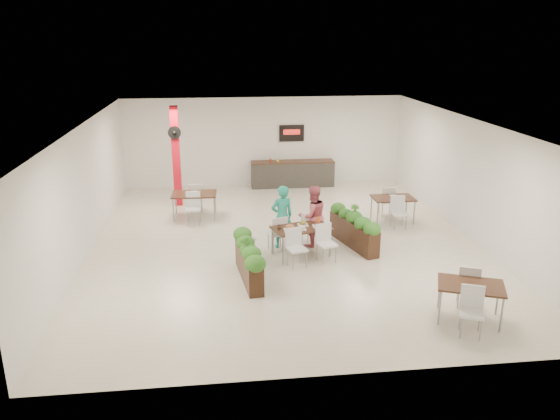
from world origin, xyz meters
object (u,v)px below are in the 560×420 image
object	(u,v)px
red_column	(176,155)
diner_man	(282,217)
service_counter	(292,173)
diner_woman	(313,216)
side_table_a	(194,197)
planter_left	(249,258)
side_table_c	(471,290)
side_table_b	(393,201)
main_table	(301,232)
planter_right	(354,227)

from	to	relation	value
red_column	diner_man	distance (m)	5.04
service_counter	diner_woman	distance (m)	5.93
side_table_a	planter_left	bearing A→B (deg)	-71.60
planter_left	side_table_c	xyz separation A→B (m)	(4.10, -2.34, 0.11)
red_column	diner_woman	bearing A→B (deg)	-47.67
diner_man	side_table_c	bearing A→B (deg)	109.81
diner_woman	side_table_c	distance (m)	4.84
diner_man	side_table_c	size ratio (longest dim) A/B	1.00
diner_woman	side_table_b	world-z (taller)	diner_woman
service_counter	planter_left	xyz separation A→B (m)	(-2.09, -7.82, 0.03)
red_column	service_counter	size ratio (longest dim) A/B	1.07
diner_man	planter_left	size ratio (longest dim) A/B	0.82
side_table_a	diner_woman	bearing A→B (deg)	-38.84
planter_left	main_table	bearing A→B (deg)	42.14
service_counter	diner_man	world-z (taller)	service_counter
red_column	diner_woman	xyz separation A→B (m)	(3.69, -4.05, -0.83)
red_column	planter_left	world-z (taller)	red_column
red_column	side_table_b	bearing A→B (deg)	-20.90
red_column	planter_right	size ratio (longest dim) A/B	1.54
red_column	main_table	bearing A→B (deg)	-55.12
service_counter	side_table_a	xyz separation A→B (m)	(-3.44, -3.19, 0.15)
diner_woman	planter_right	xyz separation A→B (m)	(1.07, -0.15, -0.29)
side_table_a	planter_right	bearing A→B (deg)	-32.21
red_column	side_table_c	distance (m)	10.30
main_table	side_table_c	size ratio (longest dim) A/B	1.14
red_column	service_counter	world-z (taller)	red_column
main_table	diner_woman	world-z (taller)	diner_woman
red_column	diner_man	bearing A→B (deg)	-54.49
red_column	diner_woman	distance (m)	5.54
diner_man	diner_woman	bearing A→B (deg)	163.53
service_counter	planter_right	world-z (taller)	service_counter
diner_man	planter_left	bearing A→B (deg)	46.16
diner_man	side_table_a	distance (m)	3.59
side_table_b	planter_right	bearing A→B (deg)	-131.96
diner_man	side_table_c	world-z (taller)	diner_man
diner_woman	side_table_b	xyz separation A→B (m)	(2.68, 1.62, -0.18)
service_counter	main_table	world-z (taller)	service_counter
diner_man	side_table_b	world-z (taller)	diner_man
side_table_a	side_table_c	size ratio (longest dim) A/B	0.99
red_column	planter_left	distance (m)	6.35
planter_right	side_table_a	distance (m)	5.09
service_counter	side_table_a	world-z (taller)	service_counter
side_table_c	diner_woman	bearing A→B (deg)	140.61
red_column	side_table_c	xyz separation A→B (m)	(6.01, -8.30, -1.02)
diner_woman	side_table_c	xyz separation A→B (m)	(2.32, -4.25, -0.18)
service_counter	planter_left	distance (m)	8.10
main_table	side_table_b	xyz separation A→B (m)	(3.09, 2.28, -0.00)
side_table_a	side_table_c	distance (m)	8.85
service_counter	main_table	distance (m)	6.61
service_counter	diner_man	bearing A→B (deg)	-100.60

